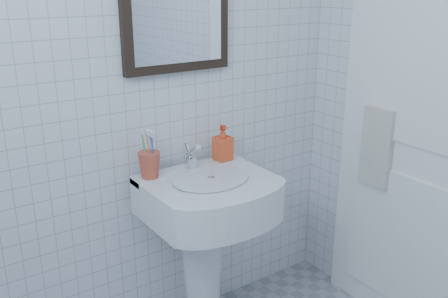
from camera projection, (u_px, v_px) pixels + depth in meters
wall_back at (123, 74)px, 2.03m from camera, size 2.20×0.02×2.50m
washbasin at (205, 231)px, 2.22m from camera, size 0.54×0.39×0.83m
faucet at (192, 158)px, 2.19m from camera, size 0.05×0.11×0.13m
toothbrush_cup at (150, 165)px, 2.09m from camera, size 0.12×0.12×0.11m
soap_dispenser at (223, 143)px, 2.29m from camera, size 0.08×0.08×0.16m
bathroom_door at (417, 128)px, 2.19m from camera, size 0.04×0.80×2.00m
towel_ring at (383, 110)px, 2.29m from camera, size 0.01×0.18×0.18m
hand_towel at (377, 147)px, 2.34m from camera, size 0.03×0.16×0.38m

